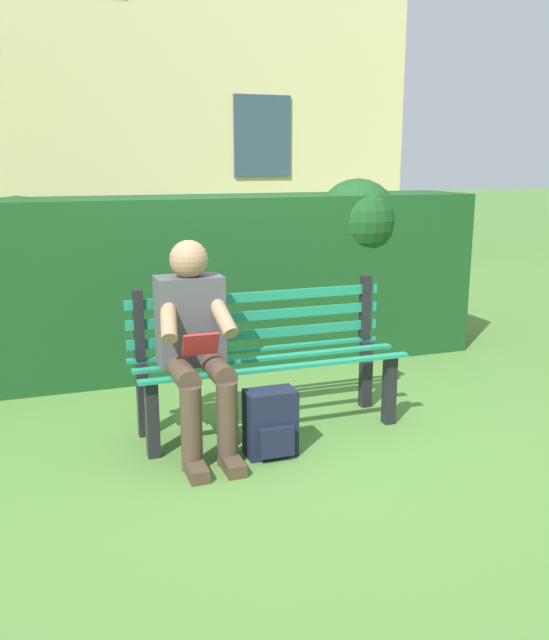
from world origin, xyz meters
TOP-DOWN VIEW (x-y plane):
  - ground at (0.00, 0.00)m, footprint 60.00×60.00m
  - park_bench at (0.00, -0.08)m, footprint 1.66×0.49m
  - person_seated at (0.48, 0.10)m, footprint 0.44×0.73m
  - hedge_backdrop at (0.16, -1.48)m, footprint 4.82×0.82m
  - building_facade at (0.32, -7.72)m, footprint 9.65×2.82m
  - backpack at (0.12, 0.36)m, footprint 0.29×0.24m

SIDE VIEW (x-z plane):
  - ground at x=0.00m, z-range 0.00..0.00m
  - backpack at x=0.12m, z-range 0.00..0.38m
  - park_bench at x=0.00m, z-range 0.01..0.91m
  - person_seated at x=0.48m, z-range 0.04..1.24m
  - hedge_backdrop at x=0.16m, z-range -0.02..1.47m
  - building_facade at x=0.32m, z-range 0.00..7.13m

